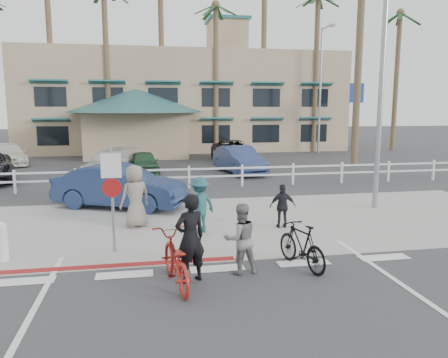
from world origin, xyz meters
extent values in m
plane|color=#333335|center=(0.00, 0.00, 0.00)|extent=(140.00, 140.00, 0.00)
cube|color=#333335|center=(0.00, -2.00, 0.00)|extent=(12.00, 16.00, 0.01)
cube|color=gray|center=(0.00, 4.50, 0.01)|extent=(22.00, 7.00, 0.01)
cube|color=#333335|center=(0.00, 8.50, 0.00)|extent=(40.00, 5.00, 0.01)
cube|color=#333335|center=(0.00, 18.00, 0.00)|extent=(50.00, 16.00, 0.01)
cube|color=maroon|center=(-3.00, 1.20, 0.01)|extent=(7.00, 0.25, 0.02)
imported|color=maroon|center=(-0.97, -0.12, 0.54)|extent=(1.00, 2.13, 1.08)
imported|color=black|center=(-0.65, 0.02, 0.92)|extent=(0.79, 0.67, 1.84)
imported|color=black|center=(1.85, 0.35, 0.51)|extent=(0.91, 1.77, 1.02)
imported|color=gray|center=(0.45, 0.29, 0.77)|extent=(0.83, 0.69, 1.53)
imported|color=#1F5259|center=(-0.02, 3.50, 0.80)|extent=(1.20, 1.07, 1.61)
imported|color=black|center=(2.45, 3.57, 0.65)|extent=(0.80, 0.40, 1.31)
imported|color=gray|center=(-1.81, 4.46, 0.93)|extent=(1.08, 0.94, 1.87)
imported|color=navy|center=(-2.38, 7.17, 0.77)|extent=(4.92, 3.40, 1.54)
imported|color=silver|center=(-3.24, 14.84, 0.67)|extent=(3.18, 4.94, 1.33)
imported|color=#244A2D|center=(-1.53, 15.24, 0.61)|extent=(1.68, 3.65, 1.21)
imported|color=navy|center=(3.54, 14.54, 0.73)|extent=(2.30, 4.63, 1.46)
imported|color=silver|center=(-9.77, 20.49, 0.64)|extent=(3.18, 4.78, 1.28)
imported|color=black|center=(4.27, 19.75, 0.70)|extent=(2.33, 5.04, 1.40)
camera|label=1|loc=(-1.51, -8.44, 3.51)|focal=35.00mm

